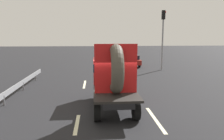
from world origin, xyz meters
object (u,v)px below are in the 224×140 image
(flatbed_truck, at_px, (113,75))
(distant_sedan, at_px, (131,60))
(oncoming_car, at_px, (123,51))
(traffic_light, at_px, (163,32))

(flatbed_truck, bearing_deg, distant_sedan, 76.67)
(distant_sedan, distance_m, oncoming_car, 15.00)
(flatbed_truck, height_order, distant_sedan, flatbed_truck)
(oncoming_car, bearing_deg, distant_sedan, -94.10)
(traffic_light, distance_m, oncoming_car, 18.69)
(traffic_light, xyz_separation_m, oncoming_car, (-1.63, 18.33, -3.26))
(flatbed_truck, distance_m, distant_sedan, 14.88)
(flatbed_truck, bearing_deg, oncoming_car, 81.31)
(flatbed_truck, xyz_separation_m, oncoming_car, (4.50, 29.42, -0.91))
(traffic_light, relative_size, oncoming_car, 1.49)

